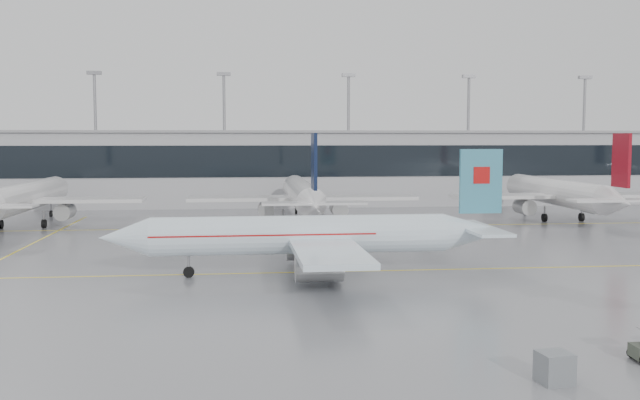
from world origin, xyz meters
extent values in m
plane|color=gray|center=(0.00, 0.00, 0.00)|extent=(320.00, 320.00, 0.00)
cube|color=yellow|center=(0.00, 0.00, 0.01)|extent=(120.00, 0.25, 0.01)
cube|color=yellow|center=(0.00, 30.00, 0.01)|extent=(120.00, 0.25, 0.01)
cube|color=yellow|center=(-30.00, 15.00, 0.01)|extent=(0.25, 60.00, 0.01)
cube|color=#A6A6AA|center=(0.00, 62.00, 6.00)|extent=(180.00, 15.00, 12.00)
cube|color=black|center=(0.00, 54.45, 7.50)|extent=(180.00, 0.20, 5.00)
cube|color=gray|center=(0.00, 62.00, 12.20)|extent=(182.00, 16.00, 0.40)
cylinder|color=gray|center=(-33.00, 68.00, 11.00)|extent=(0.50, 0.50, 22.00)
cube|color=gray|center=(-33.00, 68.00, 22.30)|extent=(2.40, 1.00, 0.60)
cylinder|color=gray|center=(-11.00, 68.00, 11.00)|extent=(0.50, 0.50, 22.00)
cube|color=gray|center=(-11.00, 68.00, 22.30)|extent=(2.40, 1.00, 0.60)
cylinder|color=gray|center=(11.00, 68.00, 11.00)|extent=(0.50, 0.50, 22.00)
cube|color=gray|center=(11.00, 68.00, 22.30)|extent=(2.40, 1.00, 0.60)
cylinder|color=gray|center=(33.00, 68.00, 11.00)|extent=(0.50, 0.50, 22.00)
cube|color=gray|center=(33.00, 68.00, 22.30)|extent=(2.40, 1.00, 0.60)
cylinder|color=gray|center=(55.00, 68.00, 11.00)|extent=(0.50, 0.50, 22.00)
cube|color=gray|center=(55.00, 68.00, 22.30)|extent=(2.40, 1.00, 0.60)
cylinder|color=white|center=(-3.03, -1.15, 3.33)|extent=(24.02, 3.50, 3.15)
cone|color=white|center=(-17.01, -1.36, 3.33)|extent=(4.05, 3.20, 3.15)
cone|color=white|center=(11.76, -0.93, 3.33)|extent=(5.65, 3.23, 3.15)
cube|color=white|center=(-1.53, -1.13, 2.93)|extent=(5.39, 26.05, 0.45)
cube|color=white|center=(11.96, -0.93, 3.63)|extent=(2.95, 10.03, 0.25)
cube|color=teal|center=(12.16, -0.93, 7.59)|extent=(3.60, 0.40, 5.37)
cylinder|color=#A5A5A5|center=(-1.96, -5.94, 1.43)|extent=(3.63, 2.15, 2.10)
cylinder|color=#A5A5A5|center=(-2.10, 3.66, 1.43)|extent=(3.63, 2.15, 2.10)
cylinder|color=gray|center=(-12.01, -1.29, 1.10)|extent=(0.20, 0.20, 1.31)
cylinder|color=black|center=(-12.01, -1.29, 0.45)|extent=(0.90, 0.31, 0.90)
cylinder|color=gray|center=(-0.49, -3.71, 1.20)|extent=(0.24, 0.24, 1.31)
cylinder|color=black|center=(-0.49, -3.71, 0.55)|extent=(1.11, 0.47, 1.10)
cylinder|color=gray|center=(-0.57, 1.48, 1.20)|extent=(0.24, 0.24, 1.31)
cylinder|color=black|center=(-0.57, 1.48, 0.55)|extent=(1.11, 0.47, 1.10)
cube|color=#B70F0F|center=(12.16, -0.93, 8.10)|extent=(1.41, 0.47, 1.40)
cube|color=#B70F0F|center=(-6.03, -1.20, 3.53)|extent=(18.05, 3.44, 0.12)
cylinder|color=silver|center=(-35.00, 35.00, 3.80)|extent=(3.59, 27.36, 3.59)
cone|color=silver|center=(-35.00, 50.68, 3.80)|extent=(3.59, 4.00, 3.59)
cube|color=silver|center=(-35.00, 33.50, 3.40)|extent=(29.64, 5.00, 0.45)
cylinder|color=#A5A5A5|center=(-30.20, 34.00, 1.90)|extent=(2.10, 3.60, 2.10)
cylinder|color=gray|center=(-35.00, 45.68, 1.23)|extent=(0.20, 0.20, 1.56)
cylinder|color=black|center=(-35.00, 45.68, 0.45)|extent=(0.30, 0.90, 0.90)
cylinder|color=gray|center=(-37.60, 32.50, 1.33)|extent=(0.24, 0.24, 1.56)
cylinder|color=black|center=(-37.60, 32.50, 0.55)|extent=(0.45, 1.10, 1.10)
cylinder|color=gray|center=(-32.40, 32.50, 1.33)|extent=(0.24, 0.24, 1.56)
cylinder|color=black|center=(-32.40, 32.50, 0.55)|extent=(0.45, 1.10, 1.10)
cylinder|color=silver|center=(0.00, 35.00, 3.80)|extent=(3.59, 27.36, 3.59)
cone|color=silver|center=(0.00, 50.68, 3.80)|extent=(3.59, 4.00, 3.59)
cone|color=silver|center=(0.00, 18.52, 3.80)|extent=(3.59, 5.60, 3.59)
cube|color=silver|center=(0.00, 33.50, 3.40)|extent=(29.64, 5.00, 0.45)
cube|color=silver|center=(0.00, 18.32, 4.10)|extent=(11.40, 2.80, 0.25)
cube|color=#0C1634|center=(0.00, 18.12, 8.66)|extent=(0.35, 3.60, 6.12)
cylinder|color=#A5A5A5|center=(-4.80, 34.00, 1.90)|extent=(2.10, 3.60, 2.10)
cylinder|color=#A5A5A5|center=(4.80, 34.00, 1.90)|extent=(2.10, 3.60, 2.10)
cylinder|color=gray|center=(0.00, 45.68, 1.23)|extent=(0.20, 0.20, 1.56)
cylinder|color=black|center=(0.00, 45.68, 0.45)|extent=(0.30, 0.90, 0.90)
cylinder|color=gray|center=(-2.60, 32.50, 1.33)|extent=(0.24, 0.24, 1.56)
cylinder|color=black|center=(-2.60, 32.50, 0.55)|extent=(0.45, 1.10, 1.10)
cylinder|color=gray|center=(2.60, 32.50, 1.33)|extent=(0.24, 0.24, 1.56)
cylinder|color=black|center=(2.60, 32.50, 0.55)|extent=(0.45, 1.10, 1.10)
cylinder|color=silver|center=(35.00, 35.00, 3.80)|extent=(3.59, 27.36, 3.59)
cone|color=silver|center=(35.00, 50.68, 3.80)|extent=(3.59, 4.00, 3.59)
cone|color=silver|center=(35.00, 18.52, 3.80)|extent=(3.59, 5.60, 3.59)
cube|color=silver|center=(35.00, 33.50, 3.40)|extent=(29.64, 5.00, 0.45)
cube|color=silver|center=(35.00, 18.32, 4.10)|extent=(11.40, 2.80, 0.25)
cube|color=maroon|center=(35.00, 18.12, 8.66)|extent=(0.35, 3.60, 6.12)
cylinder|color=#A5A5A5|center=(30.20, 34.00, 1.90)|extent=(2.10, 3.60, 2.10)
cylinder|color=#A5A5A5|center=(39.80, 34.00, 1.90)|extent=(2.10, 3.60, 2.10)
cylinder|color=gray|center=(35.00, 45.68, 1.23)|extent=(0.20, 0.20, 1.56)
cylinder|color=black|center=(35.00, 45.68, 0.45)|extent=(0.30, 0.90, 0.90)
cylinder|color=gray|center=(32.40, 32.50, 1.33)|extent=(0.24, 0.24, 1.56)
cylinder|color=black|center=(32.40, 32.50, 0.55)|extent=(0.45, 1.10, 1.10)
cylinder|color=gray|center=(37.60, 32.50, 1.33)|extent=(0.24, 0.24, 1.56)
cylinder|color=black|center=(37.60, 32.50, 0.55)|extent=(0.45, 1.10, 1.10)
cylinder|color=black|center=(12.16, -24.95, 0.28)|extent=(0.57, 0.22, 0.56)
cube|color=slate|center=(6.58, -28.12, 0.72)|extent=(1.61, 1.53, 1.44)
camera|label=1|loc=(-7.43, -58.58, 11.21)|focal=40.00mm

